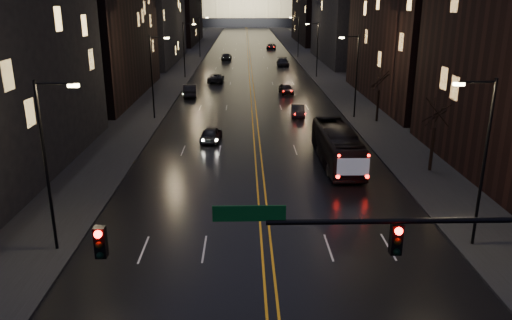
{
  "coord_description": "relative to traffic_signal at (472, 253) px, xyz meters",
  "views": [
    {
      "loc": [
        -1.12,
        -13.67,
        12.61
      ],
      "look_at": [
        -0.48,
        13.43,
        3.83
      ],
      "focal_mm": 35.0,
      "sensor_mm": 36.0,
      "label": 1
    }
  ],
  "objects": [
    {
      "name": "receding_car_d",
      "position": [
        0.13,
        119.94,
        -4.39
      ],
      "size": [
        2.82,
        5.32,
        1.42
      ],
      "primitive_type": "imported",
      "rotation": [
        0.0,
        0.0,
        -0.09
      ],
      "color": "black",
      "rests_on": "ground"
    },
    {
      "name": "road",
      "position": [
        -5.91,
        130.0,
        -5.09
      ],
      "size": [
        20.0,
        320.0,
        0.02
      ],
      "primitive_type": "cube",
      "color": "black",
      "rests_on": "ground"
    },
    {
      "name": "streetlamp_right_near",
      "position": [
        4.91,
        10.0,
        -0.02
      ],
      "size": [
        2.13,
        0.25,
        9.0
      ],
      "color": "black",
      "rests_on": "ground"
    },
    {
      "name": "tree_right_mid",
      "position": [
        7.09,
        22.0,
        -0.58
      ],
      "size": [
        2.4,
        2.4,
        6.65
      ],
      "color": "black",
      "rests_on": "ground"
    },
    {
      "name": "tree_right_far",
      "position": [
        7.09,
        38.0,
        -0.58
      ],
      "size": [
        2.4,
        2.4,
        6.65
      ],
      "color": "black",
      "rests_on": "ground"
    },
    {
      "name": "streetlamp_left_far",
      "position": [
        -16.72,
        70.0,
        -0.02
      ],
      "size": [
        2.13,
        0.25,
        9.0
      ],
      "color": "black",
      "rests_on": "ground"
    },
    {
      "name": "oncoming_car_a",
      "position": [
        -10.13,
        30.98,
        -4.4
      ],
      "size": [
        2.08,
        4.29,
        1.41
      ],
      "primitive_type": "imported",
      "rotation": [
        0.0,
        0.0,
        3.04
      ],
      "color": "black",
      "rests_on": "ground"
    },
    {
      "name": "receding_car_a",
      "position": [
        -1.05,
        40.99,
        -4.44
      ],
      "size": [
        1.64,
        4.11,
        1.33
      ],
      "primitive_type": "imported",
      "rotation": [
        0.0,
        0.0,
        -0.06
      ],
      "color": "black",
      "rests_on": "ground"
    },
    {
      "name": "sidewalk_left",
      "position": [
        -19.91,
        130.0,
        -5.02
      ],
      "size": [
        8.0,
        320.0,
        0.16
      ],
      "primitive_type": "cube",
      "color": "black",
      "rests_on": "ground"
    },
    {
      "name": "center_line",
      "position": [
        -5.91,
        130.0,
        -5.08
      ],
      "size": [
        0.62,
        320.0,
        0.01
      ],
      "primitive_type": "cube",
      "color": "orange",
      "rests_on": "road"
    },
    {
      "name": "traffic_signal",
      "position": [
        0.0,
        0.0,
        0.0
      ],
      "size": [
        17.29,
        0.45,
        7.0
      ],
      "color": "black",
      "rests_on": "ground"
    },
    {
      "name": "receding_car_c",
      "position": [
        0.54,
        84.7,
        -4.31
      ],
      "size": [
        2.24,
        5.48,
        1.59
      ],
      "primitive_type": "imported",
      "rotation": [
        0.0,
        0.0,
        -0.0
      ],
      "color": "black",
      "rests_on": "ground"
    },
    {
      "name": "oncoming_car_d",
      "position": [
        -10.83,
        95.51,
        -4.37
      ],
      "size": [
        2.24,
        5.12,
        1.46
      ],
      "primitive_type": "imported",
      "rotation": [
        0.0,
        0.0,
        3.1
      ],
      "color": "black",
      "rests_on": "ground"
    },
    {
      "name": "oncoming_car_c",
      "position": [
        -11.53,
        65.65,
        -4.4
      ],
      "size": [
        2.55,
        5.13,
        1.4
      ],
      "primitive_type": "imported",
      "rotation": [
        0.0,
        0.0,
        3.1
      ],
      "color": "black",
      "rests_on": "ground"
    },
    {
      "name": "oncoming_car_b",
      "position": [
        -14.41,
        53.54,
        -4.29
      ],
      "size": [
        2.22,
        5.11,
        1.63
      ],
      "primitive_type": "imported",
      "rotation": [
        0.0,
        0.0,
        3.24
      ],
      "color": "black",
      "rests_on": "ground"
    },
    {
      "name": "streetlamp_right_mid",
      "position": [
        4.91,
        40.0,
        -0.02
      ],
      "size": [
        2.13,
        0.25,
        9.0
      ],
      "color": "black",
      "rests_on": "ground"
    },
    {
      "name": "bus",
      "position": [
        0.29,
        24.04,
        -3.63
      ],
      "size": [
        2.6,
        10.63,
        2.95
      ],
      "primitive_type": "imported",
      "rotation": [
        0.0,
        0.0,
        0.01
      ],
      "color": "black",
      "rests_on": "ground"
    },
    {
      "name": "building_left_far",
      "position": [
        -26.91,
        92.0,
        4.9
      ],
      "size": [
        12.0,
        34.0,
        20.0
      ],
      "primitive_type": "cube",
      "color": "black",
      "rests_on": "ground"
    },
    {
      "name": "streetlamp_left_dist",
      "position": [
        -16.72,
        100.0,
        -0.02
      ],
      "size": [
        2.13,
        0.25,
        9.0
      ],
      "color": "black",
      "rests_on": "ground"
    },
    {
      "name": "building_right_dist",
      "position": [
        15.09,
        140.0,
        5.9
      ],
      "size": [
        12.0,
        40.0,
        22.0
      ],
      "primitive_type": "cube",
      "color": "black",
      "rests_on": "ground"
    },
    {
      "name": "streetlamp_right_dist",
      "position": [
        4.91,
        100.0,
        -0.02
      ],
      "size": [
        2.13,
        0.25,
        9.0
      ],
      "color": "black",
      "rests_on": "ground"
    },
    {
      "name": "streetlamp_right_far",
      "position": [
        4.91,
        70.0,
        -0.02
      ],
      "size": [
        2.13,
        0.25,
        9.0
      ],
      "color": "black",
      "rests_on": "ground"
    },
    {
      "name": "building_left_dist",
      "position": [
        -26.91,
        140.0,
        6.9
      ],
      "size": [
        12.0,
        40.0,
        24.0
      ],
      "primitive_type": "cube",
      "color": "black",
      "rests_on": "ground"
    },
    {
      "name": "sidewalk_right",
      "position": [
        8.09,
        130.0,
        -5.02
      ],
      "size": [
        8.0,
        320.0,
        0.16
      ],
      "primitive_type": "cube",
      "color": "black",
      "rests_on": "ground"
    },
    {
      "name": "streetlamp_left_mid",
      "position": [
        -16.72,
        40.0,
        -0.02
      ],
      "size": [
        2.13,
        0.25,
        9.0
      ],
      "color": "black",
      "rests_on": "ground"
    },
    {
      "name": "receding_car_b",
      "position": [
        -1.21,
        55.08,
        -4.39
      ],
      "size": [
        2.11,
        4.32,
        1.42
      ],
      "primitive_type": "imported",
      "rotation": [
        0.0,
        0.0,
        0.11
      ],
      "color": "black",
      "rests_on": "ground"
    },
    {
      "name": "streetlamp_left_near",
      "position": [
        -16.72,
        10.0,
        -0.02
      ],
      "size": [
        2.13,
        0.25,
        9.0
      ],
      "color": "black",
      "rests_on": "ground"
    }
  ]
}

